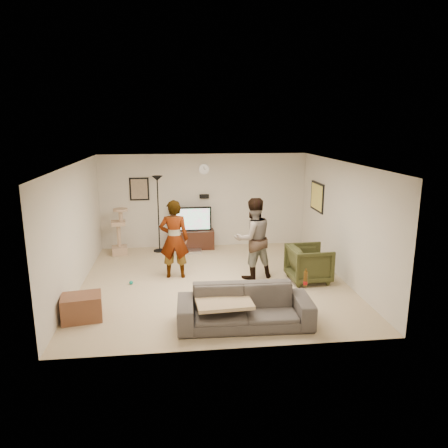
{
  "coord_description": "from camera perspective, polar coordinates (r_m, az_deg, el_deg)",
  "views": [
    {
      "loc": [
        -0.76,
        -8.35,
        3.26
      ],
      "look_at": [
        0.24,
        0.2,
        1.21
      ],
      "focal_mm": 33.7,
      "sensor_mm": 36.0,
      "label": 1
    }
  ],
  "objects": [
    {
      "name": "toy_ball",
      "position": [
        9.05,
        -12.49,
        -7.76
      ],
      "size": [
        0.08,
        0.08,
        0.08
      ],
      "primitive_type": "sphere",
      "color": "#119782",
      "rests_on": "floor"
    },
    {
      "name": "person_left",
      "position": [
        9.08,
        -6.78,
        -2.05
      ],
      "size": [
        0.65,
        0.45,
        1.71
      ],
      "primitive_type": "imported",
      "rotation": [
        0.0,
        0.0,
        3.07
      ],
      "color": "silver",
      "rests_on": "floor"
    },
    {
      "name": "floor_lamp",
      "position": [
        10.96,
        -8.89,
        1.31
      ],
      "size": [
        0.32,
        0.32,
        1.98
      ],
      "primitive_type": "cylinder",
      "color": "black",
      "rests_on": "floor"
    },
    {
      "name": "floor",
      "position": [
        9.0,
        -1.37,
        -7.88
      ],
      "size": [
        5.5,
        5.5,
        0.02
      ],
      "primitive_type": "cube",
      "color": "tan",
      "rests_on": "ground"
    },
    {
      "name": "ceiling",
      "position": [
        8.42,
        -1.47,
        8.3
      ],
      "size": [
        5.5,
        5.5,
        0.02
      ],
      "primitive_type": "cube",
      "color": "silver",
      "rests_on": "wall_back"
    },
    {
      "name": "side_table",
      "position": [
        7.68,
        -18.73,
        -10.67
      ],
      "size": [
        0.73,
        0.6,
        0.44
      ],
      "primitive_type": "cube",
      "rotation": [
        0.0,
        0.0,
        0.17
      ],
      "color": "brown",
      "rests_on": "floor"
    },
    {
      "name": "picture_back",
      "position": [
        11.25,
        -11.42,
        4.67
      ],
      "size": [
        0.42,
        0.03,
        0.52
      ],
      "primitive_type": "cube",
      "color": "#85725C",
      "rests_on": "wall_back"
    },
    {
      "name": "sofa",
      "position": [
        7.07,
        2.81,
        -11.16
      ],
      "size": [
        2.24,
        0.94,
        0.64
      ],
      "primitive_type": "imported",
      "rotation": [
        0.0,
        0.0,
        -0.03
      ],
      "color": "#494441",
      "rests_on": "floor"
    },
    {
      "name": "console_box",
      "position": [
        10.96,
        -4.11,
        -3.73
      ],
      "size": [
        0.4,
        0.3,
        0.07
      ],
      "primitive_type": "cube",
      "color": "silver",
      "rests_on": "floor"
    },
    {
      "name": "wall_back",
      "position": [
        11.31,
        -2.71,
        3.17
      ],
      "size": [
        5.5,
        0.04,
        2.5
      ],
      "primitive_type": "cube",
      "color": "silver",
      "rests_on": "floor"
    },
    {
      "name": "wall_right",
      "position": [
        9.28,
        15.74,
        0.4
      ],
      "size": [
        0.04,
        5.5,
        2.5
      ],
      "primitive_type": "cube",
      "color": "silver",
      "rests_on": "floor"
    },
    {
      "name": "tv_stand",
      "position": [
        11.28,
        -4.44,
        -2.1
      ],
      "size": [
        1.2,
        0.45,
        0.5
      ],
      "primitive_type": "cube",
      "color": "black",
      "rests_on": "floor"
    },
    {
      "name": "cat_tree",
      "position": [
        11.0,
        -14.1,
        -0.97
      ],
      "size": [
        0.44,
        0.44,
        1.2
      ],
      "primitive_type": "cube",
      "rotation": [
        0.0,
        0.0,
        0.16
      ],
      "color": "tan",
      "rests_on": "floor"
    },
    {
      "name": "picture_right",
      "position": [
        10.69,
        12.51,
        3.63
      ],
      "size": [
        0.03,
        0.78,
        0.62
      ],
      "primitive_type": "cube",
      "color": "#FFDA5D",
      "rests_on": "wall_right"
    },
    {
      "name": "wall_clock",
      "position": [
        11.16,
        -2.74,
        7.44
      ],
      "size": [
        0.26,
        0.04,
        0.26
      ],
      "primitive_type": "cylinder",
      "rotation": [
        1.57,
        0.0,
        0.0
      ],
      "color": "white",
      "rests_on": "wall_back"
    },
    {
      "name": "person_right",
      "position": [
        8.99,
        3.95,
        -1.97
      ],
      "size": [
        1.01,
        0.88,
        1.76
      ],
      "primitive_type": "imported",
      "rotation": [
        0.0,
        0.0,
        3.43
      ],
      "color": "#3D619E",
      "rests_on": "floor"
    },
    {
      "name": "tv_screen",
      "position": [
        11.09,
        -4.48,
        0.65
      ],
      "size": [
        0.98,
        0.01,
        0.56
      ],
      "primitive_type": "cube",
      "color": "#47CE81",
      "rests_on": "tv"
    },
    {
      "name": "wall_left",
      "position": [
        8.82,
        -19.51,
        -0.54
      ],
      "size": [
        0.04,
        5.5,
        2.5
      ],
      "primitive_type": "cube",
      "color": "silver",
      "rests_on": "floor"
    },
    {
      "name": "wall_front",
      "position": [
        6.0,
        1.01,
        -6.16
      ],
      "size": [
        5.5,
        0.04,
        2.5
      ],
      "primitive_type": "cube",
      "color": "silver",
      "rests_on": "floor"
    },
    {
      "name": "armchair",
      "position": [
        9.1,
        11.45,
        -5.29
      ],
      "size": [
        0.89,
        0.87,
        0.77
      ],
      "primitive_type": "imported",
      "rotation": [
        0.0,
        0.0,
        1.63
      ],
      "color": "#33361A",
      "rests_on": "floor"
    },
    {
      "name": "wall_speaker",
      "position": [
        11.23,
        -2.69,
        3.77
      ],
      "size": [
        0.25,
        0.1,
        0.1
      ],
      "primitive_type": "cube",
      "color": "black",
      "rests_on": "wall_back"
    },
    {
      "name": "beer_bottle",
      "position": [
        7.13,
        11.0,
        -7.3
      ],
      "size": [
        0.06,
        0.06,
        0.25
      ],
      "primitive_type": "cylinder",
      "color": "#603B0E",
      "rests_on": "sofa"
    },
    {
      "name": "throw_blanket",
      "position": [
        6.98,
        -0.06,
        -10.47
      ],
      "size": [
        0.94,
        0.76,
        0.06
      ],
      "primitive_type": "cube",
      "rotation": [
        0.0,
        0.0,
        0.06
      ],
      "color": "#D2B285",
      "rests_on": "sofa"
    },
    {
      "name": "tv",
      "position": [
        11.14,
        -4.49,
        0.7
      ],
      "size": [
        1.07,
        0.08,
        0.63
      ],
      "primitive_type": "cube",
      "color": "black",
      "rests_on": "tv_stand"
    }
  ]
}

